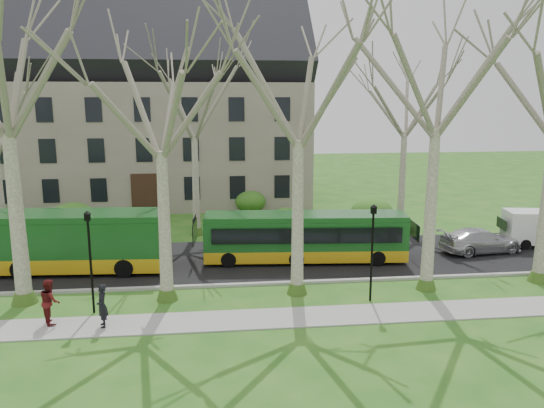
{
  "coord_description": "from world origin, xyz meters",
  "views": [
    {
      "loc": [
        -0.86,
        -22.73,
        8.99
      ],
      "look_at": [
        2.02,
        3.0,
        3.7
      ],
      "focal_mm": 35.0,
      "sensor_mm": 36.0,
      "label": 1
    }
  ],
  "objects_px": {
    "sedan": "(480,240)",
    "pedestrian_a": "(102,306)",
    "bus_follow": "(305,237)",
    "pedestrian_b": "(50,301)",
    "bus_lead": "(41,241)"
  },
  "relations": [
    {
      "from": "sedan",
      "to": "pedestrian_a",
      "type": "height_order",
      "value": "pedestrian_a"
    },
    {
      "from": "bus_follow",
      "to": "sedan",
      "type": "relative_size",
      "value": 2.27
    },
    {
      "from": "bus_lead",
      "to": "pedestrian_b",
      "type": "height_order",
      "value": "bus_lead"
    },
    {
      "from": "bus_follow",
      "to": "pedestrian_a",
      "type": "distance_m",
      "value": 12.05
    },
    {
      "from": "sedan",
      "to": "pedestrian_a",
      "type": "relative_size",
      "value": 2.76
    },
    {
      "from": "bus_follow",
      "to": "pedestrian_b",
      "type": "distance_m",
      "value": 13.47
    },
    {
      "from": "bus_follow",
      "to": "pedestrian_b",
      "type": "height_order",
      "value": "bus_follow"
    },
    {
      "from": "bus_lead",
      "to": "sedan",
      "type": "height_order",
      "value": "bus_lead"
    },
    {
      "from": "pedestrian_a",
      "to": "sedan",
      "type": "bearing_deg",
      "value": 96.58
    },
    {
      "from": "bus_lead",
      "to": "pedestrian_a",
      "type": "bearing_deg",
      "value": -54.93
    },
    {
      "from": "bus_follow",
      "to": "sedan",
      "type": "xyz_separation_m",
      "value": [
        10.42,
        0.46,
        -0.67
      ]
    },
    {
      "from": "bus_lead",
      "to": "sedan",
      "type": "xyz_separation_m",
      "value": [
        24.26,
        0.69,
        -0.89
      ]
    },
    {
      "from": "bus_follow",
      "to": "pedestrian_a",
      "type": "height_order",
      "value": "bus_follow"
    },
    {
      "from": "bus_follow",
      "to": "pedestrian_a",
      "type": "relative_size",
      "value": 6.27
    },
    {
      "from": "bus_follow",
      "to": "pedestrian_b",
      "type": "relative_size",
      "value": 5.98
    }
  ]
}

